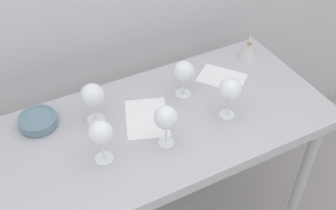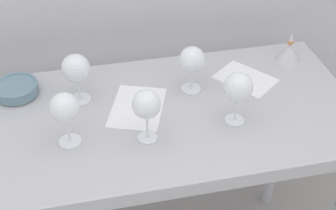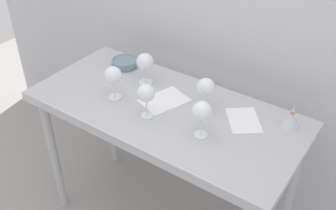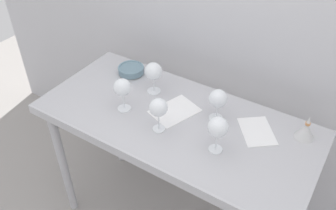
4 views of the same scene
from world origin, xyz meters
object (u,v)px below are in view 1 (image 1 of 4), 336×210
wine_glass_near_center (166,118)px  tasting_sheet_lower (147,118)px  tasting_sheet_upper (222,78)px  decanter_funnel (248,50)px  wine_glass_far_right (184,72)px  tasting_bowl (38,121)px  wine_glass_near_right (230,90)px  wine_glass_far_left (92,96)px  wine_glass_near_left (100,134)px

wine_glass_near_center → tasting_sheet_lower: bearing=92.5°
tasting_sheet_upper → decanter_funnel: (0.20, 0.08, 0.04)m
wine_glass_far_right → tasting_bowl: (-0.60, 0.10, -0.09)m
wine_glass_near_right → tasting_sheet_upper: 0.27m
tasting_sheet_upper → tasting_bowl: 0.81m
wine_glass_near_right → tasting_sheet_lower: (-0.30, 0.13, -0.13)m
wine_glass_far_right → tasting_sheet_lower: bearing=-162.6°
tasting_sheet_upper → tasting_sheet_lower: size_ratio=0.88×
wine_glass_near_right → wine_glass_far_right: 0.22m
wine_glass_far_right → decanter_funnel: size_ratio=1.37×
wine_glass_far_right → tasting_sheet_upper: bearing=4.8°
tasting_sheet_upper → tasting_bowl: tasting_bowl is taller
wine_glass_near_center → tasting_bowl: size_ratio=1.17×
wine_glass_near_right → tasting_sheet_upper: wine_glass_near_right is taller
wine_glass_far_left → tasting_sheet_upper: bearing=-0.4°
wine_glass_near_left → wine_glass_far_right: size_ratio=1.07×
wine_glass_near_center → wine_glass_near_left: bearing=171.8°
wine_glass_far_right → tasting_sheet_lower: (-0.20, -0.06, -0.12)m
tasting_bowl → tasting_sheet_lower: bearing=-22.0°
wine_glass_near_center → tasting_sheet_upper: (0.40, 0.24, -0.13)m
wine_glass_far_right → tasting_sheet_lower: 0.24m
wine_glass_far_left → tasting_sheet_lower: bearing=-24.6°
wine_glass_near_right → wine_glass_near_center: wine_glass_near_right is taller
wine_glass_near_left → wine_glass_far_left: (0.04, 0.21, -0.01)m
wine_glass_near_right → wine_glass_near_center: bearing=-175.5°
tasting_sheet_lower → decanter_funnel: (0.61, 0.16, 0.04)m
wine_glass_near_right → wine_glass_near_left: wine_glass_near_right is taller
wine_glass_far_left → wine_glass_far_right: 0.39m
wine_glass_near_left → wine_glass_far_left: bearing=78.0°
wine_glass_far_left → wine_glass_far_right: bearing=-3.2°
wine_glass_near_center → wine_glass_far_right: size_ratio=1.06×
wine_glass_near_right → decanter_funnel: 0.44m
wine_glass_near_center → wine_glass_far_right: 0.29m
decanter_funnel → wine_glass_near_right: bearing=-136.5°
wine_glass_near_left → wine_glass_far_right: 0.47m
wine_glass_near_left → wine_glass_far_right: (0.43, 0.18, -0.01)m
wine_glass_near_center → decanter_funnel: bearing=27.9°
decanter_funnel → wine_glass_near_left: bearing=-161.2°
tasting_bowl → wine_glass_far_right: bearing=-9.2°
wine_glass_far_left → decanter_funnel: wine_glass_far_left is taller
wine_glass_near_center → decanter_funnel: (0.60, 0.32, -0.09)m
tasting_sheet_upper → wine_glass_far_right: bearing=146.7°
wine_glass_near_right → wine_glass_far_right: (-0.10, 0.20, -0.01)m
wine_glass_near_left → tasting_sheet_lower: (0.23, 0.12, -0.13)m
tasting_sheet_lower → wine_glass_near_center: bearing=-67.8°
wine_glass_far_left → tasting_bowl: bearing=160.4°
tasting_sheet_upper → decanter_funnel: size_ratio=1.65×
tasting_sheet_upper → tasting_bowl: bearing=136.3°
wine_glass_near_left → tasting_sheet_lower: size_ratio=0.78×
wine_glass_far_right → tasting_sheet_lower: size_ratio=0.73×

